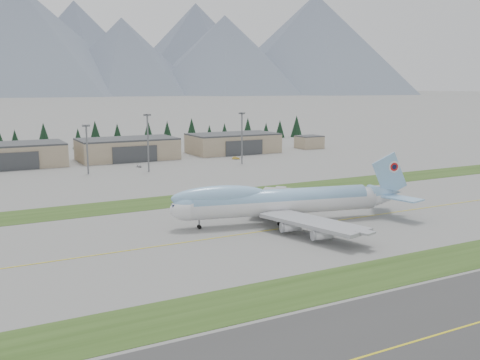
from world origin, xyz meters
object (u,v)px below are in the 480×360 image
hangar_left (9,155)px  hangar_right (233,143)px  boeing_747_freighter (282,201)px  service_vehicle_a (139,167)px  service_vehicle_c (274,152)px  service_vehicle_b (236,159)px  hangar_center (127,149)px

hangar_left → hangar_right: size_ratio=1.00×
hangar_right → boeing_747_freighter: bearing=-112.2°
service_vehicle_a → service_vehicle_c: size_ratio=0.78×
boeing_747_freighter → service_vehicle_a: boeing_747_freighter is taller
hangar_right → service_vehicle_b: (-11.38, -25.26, -5.39)m
hangar_center → service_vehicle_b: (48.62, -25.26, -5.39)m
hangar_right → service_vehicle_b: size_ratio=12.15×
service_vehicle_b → service_vehicle_c: (31.98, 15.36, 0.00)m
service_vehicle_a → hangar_center: bearing=81.2°
boeing_747_freighter → service_vehicle_a: 116.65m
hangar_right → service_vehicle_c: (20.60, -9.90, -5.39)m
service_vehicle_a → hangar_left: bearing=148.5°
service_vehicle_b → hangar_right: bearing=3.9°
boeing_747_freighter → service_vehicle_b: 128.78m
hangar_right → service_vehicle_b: bearing=-114.3°
boeing_747_freighter → service_vehicle_b: bearing=80.3°
boeing_747_freighter → hangar_center: (-0.88, 144.72, -0.61)m
service_vehicle_a → service_vehicle_b: service_vehicle_b is taller
boeing_747_freighter → hangar_right: size_ratio=1.45×
service_vehicle_b → service_vehicle_a: bearing=121.6°
boeing_747_freighter → hangar_right: boeing_747_freighter is taller
hangar_center → service_vehicle_a: hangar_center is taller
hangar_left → service_vehicle_b: hangar_left is taller
hangar_center → hangar_right: bearing=0.0°
hangar_center → service_vehicle_c: size_ratio=10.10×
boeing_747_freighter → service_vehicle_c: 156.74m
service_vehicle_a → service_vehicle_b: 51.57m
hangar_left → service_vehicle_a: hangar_left is taller
hangar_left → hangar_center: 55.00m
service_vehicle_b → service_vehicle_c: 35.48m
boeing_747_freighter → hangar_center: size_ratio=1.45×
service_vehicle_c → hangar_left: bearing=169.2°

